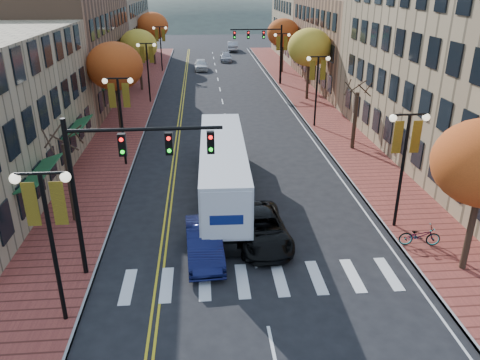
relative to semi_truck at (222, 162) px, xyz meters
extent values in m
plane|color=black|center=(1.10, -10.63, -2.15)|extent=(200.00, 200.00, 0.00)
cube|color=brown|center=(-7.90, 21.87, -2.07)|extent=(4.00, 85.00, 0.15)
cube|color=brown|center=(10.10, 21.87, -2.07)|extent=(4.00, 85.00, 0.15)
cube|color=brown|center=(-15.90, 25.37, 3.35)|extent=(12.00, 24.00, 11.00)
cube|color=#9E8966|center=(-15.90, 50.37, 2.60)|extent=(12.00, 26.00, 9.50)
cube|color=brown|center=(19.60, 31.37, 2.85)|extent=(15.00, 24.00, 10.00)
cube|color=#9E8966|center=(19.60, 53.37, 3.35)|extent=(15.00, 20.00, 11.00)
cylinder|color=#382619|center=(-7.90, -2.63, 0.10)|extent=(0.28, 0.28, 4.20)
cylinder|color=#382619|center=(-7.90, 13.37, 0.45)|extent=(0.28, 0.28, 4.90)
ellipsoid|color=#D95519|center=(-7.90, 13.37, 3.31)|extent=(4.48, 4.48, 3.81)
cylinder|color=#382619|center=(-7.90, 29.37, 0.28)|extent=(0.28, 0.28, 4.55)
ellipsoid|color=gold|center=(-7.90, 29.37, 2.92)|extent=(4.16, 4.16, 3.54)
cylinder|color=#382619|center=(-7.90, 47.37, 0.52)|extent=(0.28, 0.28, 5.04)
ellipsoid|color=#D95519|center=(-7.90, 47.37, 3.47)|extent=(4.61, 4.61, 3.92)
cylinder|color=#382619|center=(10.10, -8.63, 0.28)|extent=(0.28, 0.28, 4.55)
cylinder|color=#382619|center=(10.10, 7.37, 0.10)|extent=(0.28, 0.28, 4.20)
cylinder|color=#382619|center=(10.10, 23.37, 0.45)|extent=(0.28, 0.28, 4.90)
ellipsoid|color=gold|center=(10.10, 23.37, 3.31)|extent=(4.48, 4.48, 3.81)
cylinder|color=#382619|center=(10.10, 39.37, 0.38)|extent=(0.28, 0.28, 4.76)
ellipsoid|color=#D95519|center=(10.10, 39.37, 3.16)|extent=(4.35, 4.35, 3.70)
cylinder|color=black|center=(-6.40, -10.63, 0.85)|extent=(0.16, 0.16, 6.00)
cylinder|color=black|center=(-6.40, -10.63, 3.85)|extent=(1.60, 0.10, 0.10)
sphere|color=#FFF2CC|center=(-7.20, -10.63, 3.70)|extent=(0.36, 0.36, 0.36)
sphere|color=#FFF2CC|center=(-5.60, -10.63, 3.70)|extent=(0.36, 0.36, 0.36)
cube|color=#BC9619|center=(-6.85, -10.63, 2.75)|extent=(0.45, 0.03, 1.60)
cube|color=#BC9619|center=(-5.95, -10.63, 2.75)|extent=(0.45, 0.03, 1.60)
cylinder|color=black|center=(-6.40, 5.37, 0.85)|extent=(0.16, 0.16, 6.00)
cylinder|color=black|center=(-6.40, 5.37, 3.85)|extent=(1.60, 0.10, 0.10)
sphere|color=#FFF2CC|center=(-7.20, 5.37, 3.70)|extent=(0.36, 0.36, 0.36)
sphere|color=#FFF2CC|center=(-5.60, 5.37, 3.70)|extent=(0.36, 0.36, 0.36)
cube|color=#BC9619|center=(-6.85, 5.37, 2.75)|extent=(0.45, 0.03, 1.60)
cube|color=#BC9619|center=(-5.95, 5.37, 2.75)|extent=(0.45, 0.03, 1.60)
cylinder|color=black|center=(-6.40, 23.37, 0.85)|extent=(0.16, 0.16, 6.00)
cylinder|color=black|center=(-6.40, 23.37, 3.85)|extent=(1.60, 0.10, 0.10)
sphere|color=#FFF2CC|center=(-7.20, 23.37, 3.70)|extent=(0.36, 0.36, 0.36)
sphere|color=#FFF2CC|center=(-5.60, 23.37, 3.70)|extent=(0.36, 0.36, 0.36)
cube|color=#BC9619|center=(-6.85, 23.37, 2.75)|extent=(0.45, 0.03, 1.60)
cube|color=#BC9619|center=(-5.95, 23.37, 2.75)|extent=(0.45, 0.03, 1.60)
cylinder|color=black|center=(-6.40, 41.37, 0.85)|extent=(0.16, 0.16, 6.00)
cylinder|color=black|center=(-6.40, 41.37, 3.85)|extent=(1.60, 0.10, 0.10)
sphere|color=#FFF2CC|center=(-7.20, 41.37, 3.70)|extent=(0.36, 0.36, 0.36)
sphere|color=#FFF2CC|center=(-5.60, 41.37, 3.70)|extent=(0.36, 0.36, 0.36)
cube|color=#BC9619|center=(-6.85, 41.37, 2.75)|extent=(0.45, 0.03, 1.60)
cube|color=#BC9619|center=(-5.95, 41.37, 2.75)|extent=(0.45, 0.03, 1.60)
cylinder|color=black|center=(8.60, -4.63, 0.85)|extent=(0.16, 0.16, 6.00)
cylinder|color=black|center=(8.60, -4.63, 3.85)|extent=(1.60, 0.10, 0.10)
sphere|color=#FFF2CC|center=(7.80, -4.63, 3.70)|extent=(0.36, 0.36, 0.36)
sphere|color=#FFF2CC|center=(9.40, -4.63, 3.70)|extent=(0.36, 0.36, 0.36)
cube|color=#BC9619|center=(8.15, -4.63, 2.75)|extent=(0.45, 0.03, 1.60)
cube|color=#BC9619|center=(9.05, -4.63, 2.75)|extent=(0.45, 0.03, 1.60)
cylinder|color=black|center=(8.60, 13.37, 0.85)|extent=(0.16, 0.16, 6.00)
cylinder|color=black|center=(8.60, 13.37, 3.85)|extent=(1.60, 0.10, 0.10)
sphere|color=#FFF2CC|center=(7.80, 13.37, 3.70)|extent=(0.36, 0.36, 0.36)
sphere|color=#FFF2CC|center=(9.40, 13.37, 3.70)|extent=(0.36, 0.36, 0.36)
cube|color=#BC9619|center=(8.15, 13.37, 2.75)|extent=(0.45, 0.03, 1.60)
cube|color=#BC9619|center=(9.05, 13.37, 2.75)|extent=(0.45, 0.03, 1.60)
cylinder|color=black|center=(8.60, 31.37, 0.85)|extent=(0.16, 0.16, 6.00)
cylinder|color=black|center=(8.60, 31.37, 3.85)|extent=(1.60, 0.10, 0.10)
sphere|color=#FFF2CC|center=(7.80, 31.37, 3.70)|extent=(0.36, 0.36, 0.36)
sphere|color=#FFF2CC|center=(9.40, 31.37, 3.70)|extent=(0.36, 0.36, 0.36)
cube|color=#BC9619|center=(8.15, 31.37, 2.75)|extent=(0.45, 0.03, 1.60)
cube|color=#BC9619|center=(9.05, 31.37, 2.75)|extent=(0.45, 0.03, 1.60)
cylinder|color=black|center=(-6.30, -7.63, 1.35)|extent=(0.20, 0.20, 7.00)
cylinder|color=black|center=(-3.30, -7.63, 4.35)|extent=(6.00, 0.14, 0.14)
cube|color=black|center=(-4.20, -7.63, 3.75)|extent=(0.30, 0.25, 0.90)
sphere|color=#FF0C0C|center=(-4.20, -7.77, 4.00)|extent=(0.16, 0.16, 0.16)
cube|color=black|center=(-2.40, -7.63, 3.75)|extent=(0.30, 0.25, 0.90)
sphere|color=#FF0C0C|center=(-2.40, -7.77, 4.00)|extent=(0.16, 0.16, 0.16)
cube|color=black|center=(-0.78, -7.63, 3.75)|extent=(0.30, 0.25, 0.90)
sphere|color=#FF0C0C|center=(-0.78, -7.77, 4.00)|extent=(0.16, 0.16, 0.16)
cylinder|color=black|center=(8.50, 31.37, 1.35)|extent=(0.20, 0.20, 7.00)
cylinder|color=black|center=(5.50, 31.37, 4.35)|extent=(6.00, 0.14, 0.14)
cube|color=black|center=(6.40, 31.37, 3.75)|extent=(0.30, 0.25, 0.90)
sphere|color=#FF0C0C|center=(6.40, 31.23, 4.00)|extent=(0.16, 0.16, 0.16)
cube|color=black|center=(4.60, 31.37, 3.75)|extent=(0.30, 0.25, 0.90)
sphere|color=#FF0C0C|center=(4.60, 31.23, 4.00)|extent=(0.16, 0.16, 0.16)
cube|color=black|center=(2.98, 31.37, 3.75)|extent=(0.30, 0.25, 0.90)
sphere|color=#FF0C0C|center=(2.98, 31.23, 4.00)|extent=(0.16, 0.16, 0.16)
cube|color=black|center=(-0.03, -1.18, -1.37)|extent=(1.20, 11.95, 0.32)
cube|color=silver|center=(-0.03, -1.18, 0.24)|extent=(2.67, 11.99, 2.57)
cube|color=black|center=(0.15, 6.17, -0.63)|extent=(2.36, 2.81, 2.30)
cylinder|color=black|center=(-1.10, -5.93, -1.69)|extent=(0.34, 0.93, 0.92)
cylinder|color=black|center=(0.82, -5.97, -1.69)|extent=(0.34, 0.93, 0.92)
cylinder|color=black|center=(-1.08, -4.82, -1.69)|extent=(0.34, 0.93, 0.92)
cylinder|color=black|center=(0.85, -4.87, -1.69)|extent=(0.34, 0.93, 0.92)
cylinder|color=black|center=(-0.84, 5.09, -1.69)|extent=(0.34, 0.93, 0.92)
cylinder|color=black|center=(1.08, 5.04, -1.69)|extent=(0.34, 0.93, 0.92)
cylinder|color=black|center=(-0.80, 7.11, -1.69)|extent=(0.34, 0.93, 0.92)
cylinder|color=black|center=(1.13, 7.06, -1.69)|extent=(0.34, 0.93, 0.92)
imported|color=#0D1137|center=(-1.17, -6.60, -1.39)|extent=(1.84, 4.64, 1.50)
imported|color=black|center=(1.60, -5.43, -1.42)|extent=(2.73, 5.37, 1.45)
imported|color=silver|center=(-1.01, 42.37, -1.39)|extent=(1.88, 4.50, 1.52)
imported|color=#A1A0A7|center=(2.96, 50.00, -1.49)|extent=(1.92, 4.53, 1.30)
imported|color=#A5A4AB|center=(4.78, 61.51, -1.33)|extent=(1.89, 5.03, 1.64)
imported|color=gray|center=(9.00, -6.63, -1.49)|extent=(2.00, 0.89, 1.02)
camera|label=1|loc=(-1.07, -25.12, 9.62)|focal=35.00mm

